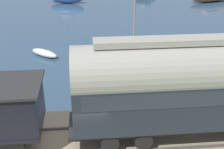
% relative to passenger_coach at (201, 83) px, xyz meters
% --- Properties ---
extents(rail_embankment, '(4.99, 56.00, 0.55)m').
position_rel_passenger_coach_xyz_m(rail_embankment, '(-0.00, 5.16, -2.79)').
color(rail_embankment, gray).
rests_on(rail_embankment, ground).
extents(passenger_coach, '(2.24, 10.95, 4.44)m').
position_rel_passenger_coach_xyz_m(passenger_coach, '(0.00, 0.00, 0.00)').
color(passenger_coach, black).
rests_on(passenger_coach, rail_embankment).
extents(sailboat_yellow, '(3.44, 5.27, 7.30)m').
position_rel_passenger_coach_xyz_m(sailboat_yellow, '(7.21, 1.64, -2.33)').
color(sailboat_yellow, gold).
rests_on(sailboat_yellow, harbor_water).
extents(rowboat_far_out, '(2.49, 3.01, 0.36)m').
position_rel_passenger_coach_xyz_m(rowboat_far_out, '(12.21, -2.07, -2.82)').
color(rowboat_far_out, silver).
rests_on(rowboat_far_out, harbor_water).
extents(rowboat_off_pier, '(2.09, 2.31, 0.48)m').
position_rel_passenger_coach_xyz_m(rowboat_off_pier, '(10.83, 7.67, -2.75)').
color(rowboat_off_pier, beige).
rests_on(rowboat_off_pier, harbor_water).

